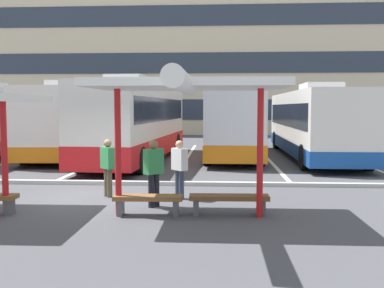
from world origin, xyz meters
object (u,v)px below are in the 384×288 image
at_px(coach_bus_1, 77,122).
at_px(waiting_passenger_1, 108,164).
at_px(coach_bus_2, 137,123).
at_px(bench_3, 229,200).
at_px(coach_bus_3, 232,122).
at_px(bench_2, 148,201).
at_px(waiting_passenger_0, 180,166).
at_px(coach_bus_4, 313,124).
at_px(waiting_shelter_1, 187,88).
at_px(waiting_passenger_3, 154,168).

distance_m(coach_bus_1, waiting_passenger_1, 11.12).
distance_m(coach_bus_2, bench_3, 10.89).
distance_m(coach_bus_3, bench_2, 12.65).
xyz_separation_m(bench_2, waiting_passenger_0, (0.54, 1.88, 0.54)).
bearing_deg(waiting_passenger_1, bench_3, -30.36).
bearing_deg(bench_2, coach_bus_4, 63.49).
bearing_deg(coach_bus_1, waiting_passenger_1, -68.14).
distance_m(coach_bus_2, coach_bus_4, 8.38).
relative_size(waiting_shelter_1, waiting_passenger_3, 2.92).
relative_size(coach_bus_4, waiting_passenger_0, 8.03).
xyz_separation_m(coach_bus_3, waiting_passenger_3, (-2.21, -11.52, -0.76)).
bearing_deg(waiting_passenger_3, bench_3, -21.83).
distance_m(coach_bus_4, waiting_shelter_1, 13.49).
xyz_separation_m(waiting_passenger_0, waiting_passenger_1, (-1.94, 0.14, 0.01)).
bearing_deg(bench_2, waiting_passenger_0, 74.10).
relative_size(waiting_passenger_0, waiting_passenger_3, 0.95).
xyz_separation_m(coach_bus_3, bench_2, (-2.21, -12.38, -1.37)).
bearing_deg(coach_bus_3, waiting_passenger_1, -109.22).
relative_size(coach_bus_2, bench_3, 6.38).
bearing_deg(coach_bus_4, waiting_shelter_1, -112.53).
bearing_deg(waiting_passenger_3, waiting_passenger_1, 140.58).
distance_m(bench_3, waiting_passenger_1, 3.76).
bearing_deg(bench_2, waiting_shelter_1, -17.64).
xyz_separation_m(waiting_shelter_1, bench_3, (0.90, 0.43, -2.48)).
xyz_separation_m(bench_2, waiting_passenger_3, (0.00, 0.86, 0.61)).
relative_size(coach_bus_2, waiting_shelter_1, 2.40).
relative_size(coach_bus_2, waiting_passenger_3, 7.00).
relative_size(coach_bus_2, waiting_passenger_1, 7.36).
bearing_deg(coach_bus_2, bench_2, -78.32).
relative_size(coach_bus_3, bench_2, 6.78).
bearing_deg(bench_2, waiting_passenger_1, 124.89).
height_order(coach_bus_2, waiting_passenger_3, coach_bus_2).
relative_size(waiting_shelter_1, bench_2, 3.07).
relative_size(waiting_shelter_1, bench_3, 2.66).
bearing_deg(waiting_passenger_0, bench_3, -53.98).
xyz_separation_m(coach_bus_1, coach_bus_3, (7.74, 0.07, -0.00)).
bearing_deg(coach_bus_3, coach_bus_2, -153.21).
xyz_separation_m(coach_bus_1, waiting_passenger_0, (6.07, -10.43, -0.82)).
distance_m(coach_bus_4, waiting_passenger_0, 11.66).
bearing_deg(waiting_shelter_1, waiting_passenger_1, 135.04).
distance_m(bench_3, waiting_passenger_0, 2.22).
distance_m(coach_bus_3, bench_3, 12.33).
height_order(coach_bus_1, waiting_shelter_1, coach_bus_1).
bearing_deg(bench_2, coach_bus_3, 79.89).
relative_size(coach_bus_4, waiting_passenger_3, 7.59).
bearing_deg(coach_bus_3, bench_2, -100.11).
bearing_deg(waiting_passenger_1, waiting_passenger_0, -4.09).
relative_size(coach_bus_1, waiting_passenger_0, 7.07).
xyz_separation_m(coach_bus_2, waiting_passenger_1, (0.70, -8.19, -0.83)).
xyz_separation_m(coach_bus_3, waiting_passenger_1, (-3.61, -10.37, -0.82)).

